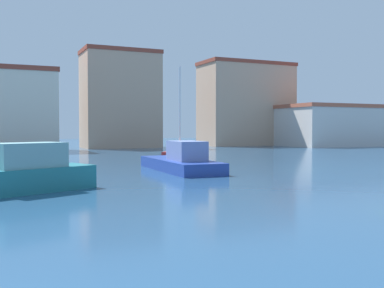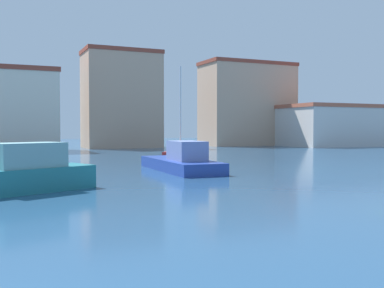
# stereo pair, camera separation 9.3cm
# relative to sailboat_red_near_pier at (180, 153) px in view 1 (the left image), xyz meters

# --- Properties ---
(water) EXTENTS (160.00, 160.00, 0.00)m
(water) POSITION_rel_sailboat_red_near_pier_xyz_m (-0.52, -7.76, -0.53)
(water) COLOR navy
(water) RESTS_ON ground
(sailboat_red_near_pier) EXTENTS (4.22, 4.66, 7.37)m
(sailboat_red_near_pier) POSITION_rel_sailboat_red_near_pier_xyz_m (0.00, 0.00, 0.00)
(sailboat_red_near_pier) COLOR #B22823
(sailboat_red_near_pier) RESTS_ON water
(motorboat_teal_distant_east) EXTENTS (7.03, 4.41, 1.95)m
(motorboat_teal_distant_east) POSITION_rel_sailboat_red_near_pier_xyz_m (-12.88, -14.17, 0.19)
(motorboat_teal_distant_east) COLOR #1E707A
(motorboat_teal_distant_east) RESTS_ON water
(motorboat_blue_distant_north) EXTENTS (2.84, 8.13, 1.78)m
(motorboat_blue_distant_north) POSITION_rel_sailboat_red_near_pier_xyz_m (-3.37, -8.34, 0.03)
(motorboat_blue_distant_north) COLOR #233D93
(motorboat_blue_distant_north) RESTS_ON water
(warehouse_block) EXTENTS (9.56, 5.96, 12.34)m
(warehouse_block) POSITION_rel_sailboat_red_near_pier_xyz_m (1.67, 23.61, 5.65)
(warehouse_block) COLOR tan
(warehouse_block) RESTS_ON ground
(yacht_club) EXTENTS (13.40, 6.40, 11.93)m
(yacht_club) POSITION_rel_sailboat_red_near_pier_xyz_m (20.41, 23.84, 5.45)
(yacht_club) COLOR tan
(yacht_club) RESTS_ON ground
(waterfront_apartments) EXTENTS (13.31, 9.18, 5.71)m
(waterfront_apartments) POSITION_rel_sailboat_red_near_pier_xyz_m (29.55, 16.86, 2.34)
(waterfront_apartments) COLOR beige
(waterfront_apartments) RESTS_ON ground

